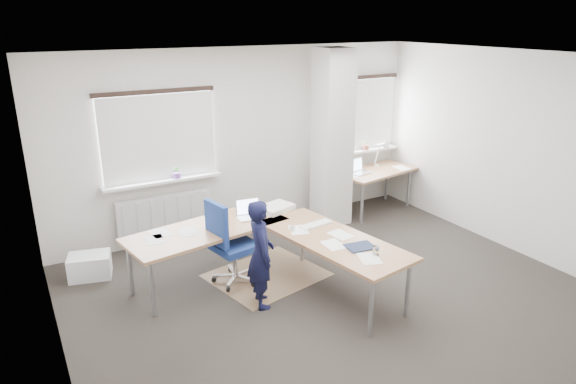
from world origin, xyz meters
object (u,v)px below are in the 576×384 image
person (261,254)px  desk_main (272,235)px  task_chair (232,260)px  desk_side (376,173)px

person → desk_main: bearing=-31.1°
task_chair → desk_side: bearing=9.1°
task_chair → person: 0.72m
desk_main → desk_side: bearing=18.1°
desk_side → person: bearing=-159.9°
desk_main → person: person is taller
desk_side → person: 3.57m
desk_side → person: size_ratio=1.16×
task_chair → person: size_ratio=0.87×
desk_side → task_chair: (-3.18, -1.16, -0.37)m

